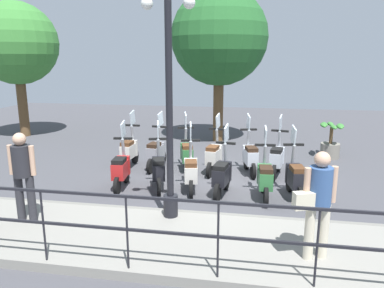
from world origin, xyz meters
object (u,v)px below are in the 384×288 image
at_px(potted_palm, 330,144).
at_px(pedestrian_with_bag, 318,198).
at_px(scooter_far_2, 214,155).
at_px(tree_large, 16,44).
at_px(scooter_near_1, 265,178).
at_px(scooter_near_3, 191,171).
at_px(pedestrian_distant, 23,170).
at_px(scooter_near_0, 295,177).
at_px(scooter_near_5, 121,168).
at_px(scooter_far_5, 129,150).
at_px(scooter_near_2, 222,174).
at_px(scooter_far_0, 277,158).
at_px(scooter_near_4, 159,169).
at_px(scooter_far_1, 250,156).
at_px(scooter_far_4, 156,152).
at_px(lamp_post_near, 169,116).
at_px(tree_distant, 219,38).
at_px(scooter_far_3, 187,153).

bearing_deg(potted_palm, pedestrian_with_bag, 168.24).
bearing_deg(scooter_far_2, tree_large, 75.00).
relative_size(scooter_near_1, scooter_near_3, 1.00).
distance_m(pedestrian_distant, potted_palm, 8.57).
bearing_deg(scooter_near_0, scooter_near_1, 93.70).
bearing_deg(pedestrian_with_bag, potted_palm, -31.33).
height_order(tree_large, scooter_near_5, tree_large).
bearing_deg(scooter_far_5, scooter_near_1, -114.54).
height_order(potted_palm, scooter_near_2, scooter_near_2).
bearing_deg(potted_palm, scooter_far_0, 141.19).
height_order(scooter_near_1, scooter_near_4, same).
bearing_deg(scooter_far_1, scooter_near_4, 113.06).
xyz_separation_m(scooter_near_5, scooter_far_1, (1.63, -2.90, 0.00)).
distance_m(potted_palm, scooter_far_0, 2.66).
bearing_deg(scooter_near_4, scooter_near_3, -107.93).
distance_m(pedestrian_distant, scooter_near_4, 3.02).
height_order(pedestrian_with_bag, scooter_far_5, pedestrian_with_bag).
height_order(potted_palm, scooter_far_4, scooter_far_4).
distance_m(scooter_near_2, scooter_far_4, 2.56).
xyz_separation_m(scooter_near_1, scooter_near_4, (0.21, 2.39, 0.00)).
relative_size(lamp_post_near, pedestrian_distant, 2.64).
height_order(pedestrian_with_bag, scooter_near_3, pedestrian_with_bag).
bearing_deg(pedestrian_with_bag, tree_distant, -4.04).
height_order(scooter_near_0, scooter_near_2, same).
bearing_deg(scooter_far_4, scooter_near_5, 173.58).
xyz_separation_m(scooter_near_2, scooter_far_1, (1.68, -0.56, 0.00)).
bearing_deg(potted_palm, lamp_post_near, 145.04).
bearing_deg(tree_large, scooter_far_3, -115.96).
distance_m(scooter_near_4, scooter_far_3, 1.55).
bearing_deg(scooter_near_3, scooter_near_2, -110.16).
relative_size(tree_distant, scooter_near_4, 3.45).
xyz_separation_m(potted_palm, scooter_far_4, (-2.04, 4.85, 0.04)).
relative_size(pedestrian_with_bag, scooter_far_1, 1.03).
xyz_separation_m(tree_distant, potted_palm, (-1.79, -3.59, -3.19)).
relative_size(pedestrian_with_bag, scooter_near_5, 1.03).
bearing_deg(scooter_near_3, scooter_far_2, -24.39).
xyz_separation_m(tree_distant, scooter_far_2, (-3.90, -0.32, -3.15)).
bearing_deg(tree_distant, scooter_near_4, 171.57).
height_order(scooter_near_0, scooter_far_5, same).
height_order(scooter_far_3, scooter_far_4, same).
bearing_deg(tree_large, potted_palm, -97.09).
bearing_deg(scooter_near_0, tree_distant, 12.80).
distance_m(pedestrian_with_bag, scooter_near_2, 3.16).
bearing_deg(scooter_far_4, scooter_near_1, -113.48).
height_order(scooter_far_0, scooter_far_3, same).
xyz_separation_m(lamp_post_near, potted_palm, (5.29, -3.70, -1.56)).
xyz_separation_m(lamp_post_near, scooter_near_1, (1.53, -1.71, -1.52)).
bearing_deg(tree_large, tree_distant, -86.78).
bearing_deg(pedestrian_with_bag, lamp_post_near, 45.89).
relative_size(lamp_post_near, scooter_near_1, 2.73).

